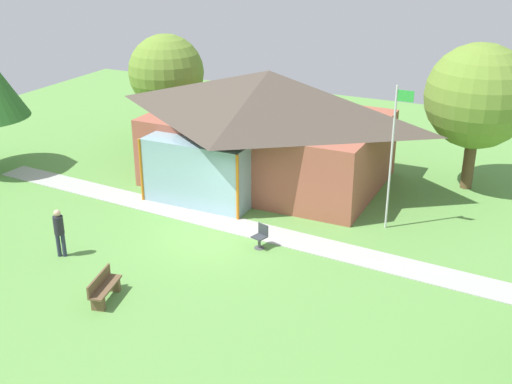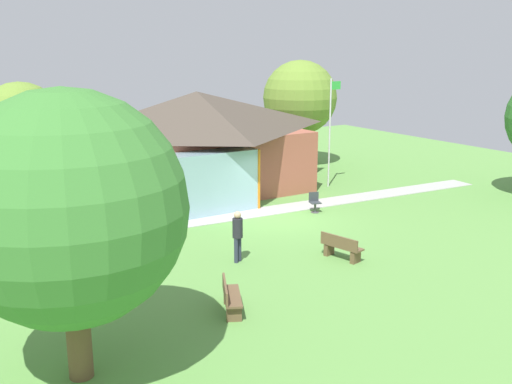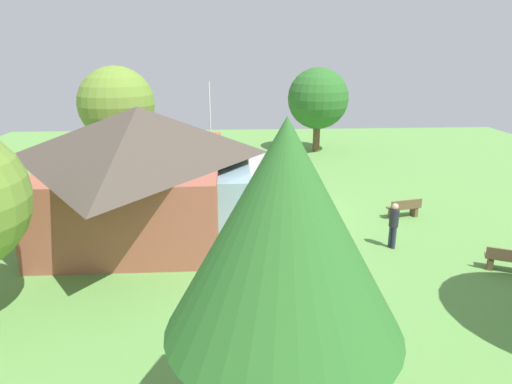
{
  "view_description": "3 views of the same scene",
  "coord_description": "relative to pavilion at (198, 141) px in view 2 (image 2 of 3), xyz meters",
  "views": [
    {
      "loc": [
        10.3,
        -18.19,
        10.6
      ],
      "look_at": [
        0.49,
        2.33,
        1.05
      ],
      "focal_mm": 45.17,
      "sensor_mm": 36.0,
      "label": 1
    },
    {
      "loc": [
        -13.56,
        -19.61,
        6.98
      ],
      "look_at": [
        -0.45,
        1.34,
        0.92
      ],
      "focal_mm": 41.88,
      "sensor_mm": 36.0,
      "label": 2
    },
    {
      "loc": [
        -19.21,
        2.53,
        7.07
      ],
      "look_at": [
        -0.3,
        1.41,
        1.05
      ],
      "focal_mm": 31.62,
      "sensor_mm": 36.0,
      "label": 3
    }
  ],
  "objects": [
    {
      "name": "footpath",
      "position": [
        0.81,
        -4.78,
        -2.52
      ],
      "size": [
        23.78,
        2.82,
        0.03
      ],
      "primitive_type": "cube",
      "rotation": [
        0.0,
        0.0,
        -0.06
      ],
      "color": "#ADADA8",
      "rests_on": "ground_plane"
    },
    {
      "name": "tree_behind_pavilion_left",
      "position": [
        -7.32,
        3.55,
        0.9
      ],
      "size": [
        3.9,
        3.9,
        5.4
      ],
      "color": "brown",
      "rests_on": "ground_plane"
    },
    {
      "name": "pavilion",
      "position": [
        0.0,
        0.0,
        0.0
      ],
      "size": [
        10.73,
        8.21,
        4.88
      ],
      "color": "#A35642",
      "rests_on": "ground_plane"
    },
    {
      "name": "bench_front_left",
      "position": [
        -5.44,
        -12.69,
        -2.13
      ],
      "size": [
        1.04,
        1.54,
        0.84
      ],
      "rotation": [
        0.0,
        0.0,
        4.27
      ],
      "color": "brown",
      "rests_on": "ground_plane"
    },
    {
      "name": "visitor_strolling_lawn",
      "position": [
        -3.33,
        -9.48,
        -1.51
      ],
      "size": [
        0.34,
        0.34,
        1.74
      ],
      "rotation": [
        0.0,
        0.0,
        0.43
      ],
      "color": "#2D3347",
      "rests_on": "ground_plane"
    },
    {
      "name": "bench_front_center",
      "position": [
        -0.26,
        -11.1,
        -2.13
      ],
      "size": [
        0.77,
        1.56,
        0.84
      ],
      "rotation": [
        0.0,
        0.0,
        4.94
      ],
      "color": "brown",
      "rests_on": "ground_plane"
    },
    {
      "name": "tree_behind_pavilion_right",
      "position": [
        8.2,
        2.93,
        1.48
      ],
      "size": [
        4.34,
        4.34,
        6.2
      ],
      "color": "brown",
      "rests_on": "ground_plane"
    },
    {
      "name": "tree_lawn_corner",
      "position": [
        -9.79,
        -13.79,
        1.24
      ],
      "size": [
        4.89,
        4.89,
        6.23
      ],
      "color": "brown",
      "rests_on": "ground_plane"
    },
    {
      "name": "ground_plane",
      "position": [
        0.81,
        -6.05,
        -2.53
      ],
      "size": [
        44.0,
        44.0,
        0.0
      ],
      "primitive_type": "plane",
      "color": "#609947"
    },
    {
      "name": "patio_chair_lawn_spare",
      "position": [
        2.56,
        -5.97,
        -2.12
      ],
      "size": [
        0.55,
        0.55,
        0.86
      ],
      "rotation": [
        0.0,
        0.0,
        2.84
      ],
      "color": "#33383D",
      "rests_on": "ground_plane"
    },
    {
      "name": "flagpole",
      "position": [
        6.14,
        -2.49,
        0.47
      ],
      "size": [
        0.64,
        0.08,
        5.44
      ],
      "color": "silver",
      "rests_on": "ground_plane"
    }
  ]
}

